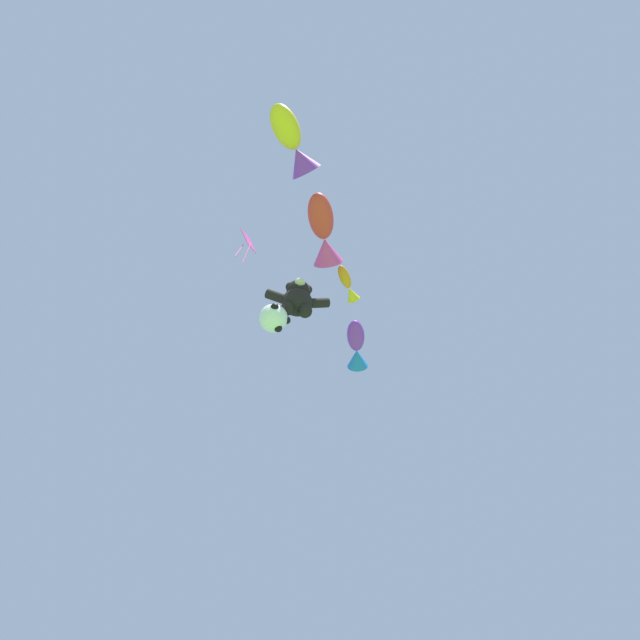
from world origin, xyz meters
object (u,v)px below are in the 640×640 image
(fish_kite_goldfin, at_px, (294,144))
(diamond_kite, at_px, (248,243))
(fish_kite_violet, at_px, (356,347))
(fish_kite_crimson, at_px, (324,234))
(fish_kite_tangerine, at_px, (348,285))
(soccer_ball_kite, at_px, (274,318))
(teddy_bear_kite, at_px, (298,299))

(fish_kite_goldfin, distance_m, diamond_kite, 4.19)
(fish_kite_violet, distance_m, fish_kite_crimson, 4.56)
(fish_kite_violet, bearing_deg, fish_kite_tangerine, -108.08)
(soccer_ball_kite, distance_m, fish_kite_violet, 5.21)
(fish_kite_violet, bearing_deg, teddy_bear_kite, -135.95)
(fish_kite_tangerine, relative_size, fish_kite_goldfin, 0.62)
(fish_kite_tangerine, distance_m, fish_kite_crimson, 2.18)
(fish_kite_crimson, distance_m, diamond_kite, 3.20)
(fish_kite_crimson, height_order, diamond_kite, diamond_kite)
(teddy_bear_kite, xyz_separation_m, soccer_ball_kite, (-0.62, 0.10, -1.46))
(fish_kite_goldfin, relative_size, diamond_kite, 0.82)
(soccer_ball_kite, bearing_deg, fish_kite_crimson, -55.27)
(fish_kite_violet, relative_size, fish_kite_crimson, 0.80)
(diamond_kite, bearing_deg, fish_kite_crimson, -22.15)
(diamond_kite, bearing_deg, teddy_bear_kite, 13.35)
(fish_kite_goldfin, bearing_deg, teddy_bear_kite, 78.90)
(fish_kite_crimson, xyz_separation_m, fish_kite_goldfin, (-1.43, -2.71, 0.10))
(fish_kite_violet, height_order, fish_kite_crimson, fish_kite_crimson)
(teddy_bear_kite, relative_size, fish_kite_goldfin, 0.90)
(diamond_kite, bearing_deg, fish_kite_violet, 32.33)
(soccer_ball_kite, relative_size, fish_kite_goldfin, 0.39)
(soccer_ball_kite, relative_size, diamond_kite, 0.32)
(teddy_bear_kite, height_order, fish_kite_violet, fish_kite_violet)
(fish_kite_violet, bearing_deg, fish_kite_goldfin, -116.58)
(fish_kite_violet, xyz_separation_m, fish_kite_goldfin, (-3.41, -6.81, 0.39))
(teddy_bear_kite, height_order, fish_kite_crimson, fish_kite_crimson)
(teddy_bear_kite, distance_m, soccer_ball_kite, 1.59)
(fish_kite_crimson, xyz_separation_m, diamond_kite, (-2.74, 1.12, 1.20))
(soccer_ball_kite, xyz_separation_m, fish_kite_tangerine, (2.42, 0.07, 3.79))
(fish_kite_violet, distance_m, diamond_kite, 5.78)
(fish_kite_goldfin, bearing_deg, fish_kite_violet, 63.42)
(fish_kite_tangerine, bearing_deg, soccer_ball_kite, -178.23)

